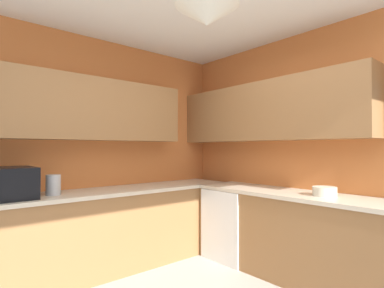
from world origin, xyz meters
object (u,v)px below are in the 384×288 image
at_px(kettle, 53,185).
at_px(bowl, 325,191).
at_px(microwave, 13,183).
at_px(dishwasher, 235,223).

relative_size(kettle, bowl, 0.90).
xyz_separation_m(microwave, bowl, (1.79, 2.35, -0.10)).
bearing_deg(kettle, bowl, 48.49).
distance_m(microwave, kettle, 0.35).
distance_m(dishwasher, bowl, 1.24).
bearing_deg(bowl, kettle, -131.51).
bearing_deg(bowl, dishwasher, -178.48).
bearing_deg(dishwasher, kettle, -108.01).
bearing_deg(dishwasher, microwave, -105.89).
relative_size(microwave, bowl, 2.13).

